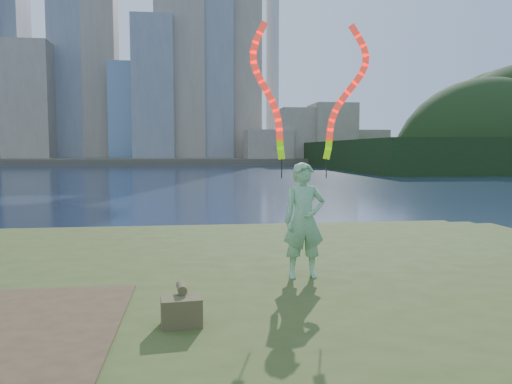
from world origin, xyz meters
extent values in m
plane|color=#18243C|center=(0.00, 0.00, 0.00)|extent=(320.00, 320.00, 0.00)
cube|color=#39491A|center=(0.00, -2.50, 0.15)|extent=(20.00, 18.00, 0.30)
cube|color=#39491A|center=(0.00, -2.20, 0.40)|extent=(17.00, 15.00, 0.30)
cube|color=#39491A|center=(0.00, -2.00, 0.65)|extent=(14.00, 12.00, 0.30)
cube|color=#484334|center=(0.00, 95.00, 0.60)|extent=(320.00, 40.00, 1.20)
cylinder|color=silver|center=(18.00, 102.00, 30.20)|extent=(2.80, 2.80, 58.00)
imported|color=#217E29|center=(1.86, -1.50, 1.66)|extent=(0.64, 0.43, 1.73)
cylinder|color=black|center=(1.53, -1.39, 2.44)|extent=(0.02, 0.02, 0.30)
cylinder|color=black|center=(2.22, -1.38, 2.44)|extent=(0.02, 0.02, 0.30)
cube|color=#4D4426|center=(0.07, -3.37, 0.96)|extent=(0.46, 0.34, 0.31)
cylinder|color=#4D4426|center=(0.07, -3.16, 1.16)|extent=(0.13, 0.30, 0.10)
camera|label=1|loc=(0.21, -8.73, 2.71)|focal=35.00mm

